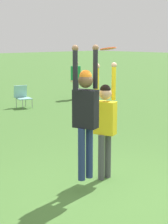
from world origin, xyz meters
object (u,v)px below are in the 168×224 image
frisbee (108,49)px  camping_chair_3 (22,95)px  person_spectator_near (76,75)px  person_jumping (86,109)px  person_defending (105,118)px

frisbee → camping_chair_3: bearing=66.3°
frisbee → person_spectator_near: 10.14m
frisbee → camping_chair_3: frisbee is taller
camping_chair_3 → person_spectator_near: (2.96, 0.22, 0.58)m
frisbee → person_spectator_near: bearing=51.2°
camping_chair_3 → person_spectator_near: person_spectator_near is taller
person_jumping → person_spectator_near: size_ratio=1.29×
person_defending → camping_chair_3: size_ratio=2.54×
person_jumping → person_spectator_near: (6.81, 7.82, -0.41)m
person_jumping → person_defending: person_jumping is taller
person_defending → person_jumping: bearing=-90.0°
person_defending → frisbee: size_ratio=7.86×
person_spectator_near → camping_chair_3: bearing=-135.7°
frisbee → camping_chair_3: (3.34, 7.60, -1.95)m
person_jumping → person_spectator_near: 10.38m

